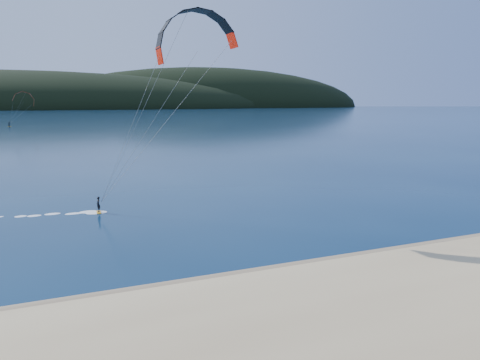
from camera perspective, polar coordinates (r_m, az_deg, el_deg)
name	(u,v)px	position (r m, az deg, el deg)	size (l,w,h in m)	color
ground	(271,312)	(23.72, 3.96, -16.33)	(1800.00, 1800.00, 0.00)	#08203C
wet_sand	(237,279)	(27.44, -0.34, -12.43)	(220.00, 2.50, 0.10)	#836A4C
headland	(57,108)	(764.42, -22.12, 8.36)	(1200.00, 310.00, 140.00)	black
kitesurfer_near	(190,60)	(39.39, -6.32, 14.86)	(22.39, 9.53, 17.77)	orange
kitesurfer_far	(23,102)	(209.53, -25.67, 8.84)	(11.65, 8.83, 13.96)	orange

